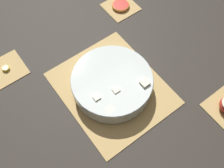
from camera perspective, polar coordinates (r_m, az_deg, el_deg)
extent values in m
plane|color=#2D2823|center=(1.00, 0.00, -0.94)|extent=(6.00, 6.00, 0.00)
cube|color=tan|center=(1.00, 0.00, -0.86)|extent=(0.42, 0.36, 0.01)
cube|color=#3D2D19|center=(0.95, 5.51, -7.26)|extent=(0.01, 0.35, 0.00)
cube|color=#3D2D19|center=(0.96, 3.23, -4.61)|extent=(0.01, 0.35, 0.00)
cube|color=#3D2D19|center=(0.98, 1.05, -2.05)|extent=(0.01, 0.35, 0.00)
cube|color=#3D2D19|center=(1.01, -1.03, 0.40)|extent=(0.01, 0.35, 0.00)
cube|color=#3D2D19|center=(1.03, -3.01, 2.74)|extent=(0.01, 0.35, 0.00)
cube|color=#3D2D19|center=(1.06, -4.89, 4.95)|extent=(0.01, 0.35, 0.00)
cube|color=#3D2D19|center=(1.05, 22.40, -3.44)|extent=(0.00, 0.14, 0.00)
cube|color=tan|center=(1.26, 1.89, 16.47)|extent=(0.14, 0.14, 0.01)
cube|color=#3D2D19|center=(1.24, 2.92, 15.61)|extent=(0.00, 0.14, 0.00)
cube|color=#3D2D19|center=(1.26, 1.89, 16.53)|extent=(0.00, 0.14, 0.00)
cube|color=#3D2D19|center=(1.28, 0.88, 17.41)|extent=(0.00, 0.14, 0.00)
cube|color=tan|center=(1.12, -22.02, 2.99)|extent=(0.14, 0.14, 0.01)
cube|color=#3D2D19|center=(1.10, -21.31, 1.81)|extent=(0.00, 0.14, 0.00)
cube|color=#3D2D19|center=(1.12, -22.05, 3.04)|extent=(0.00, 0.14, 0.00)
cube|color=#3D2D19|center=(1.14, -22.77, 4.21)|extent=(0.00, 0.14, 0.00)
cylinder|color=silver|center=(0.96, 0.00, 0.20)|extent=(0.29, 0.29, 0.07)
torus|color=silver|center=(0.94, 0.00, 1.03)|extent=(0.30, 0.30, 0.01)
cylinder|color=beige|center=(0.93, -0.77, -4.32)|extent=(0.03, 0.03, 0.01)
cylinder|color=beige|center=(0.98, 2.04, 1.92)|extent=(0.03, 0.03, 0.01)
cylinder|color=beige|center=(0.97, -1.30, 0.62)|extent=(0.03, 0.03, 0.01)
cylinder|color=beige|center=(0.98, -5.53, 1.80)|extent=(0.03, 0.03, 0.01)
cylinder|color=beige|center=(0.94, 1.57, -2.24)|extent=(0.03, 0.03, 0.01)
cylinder|color=beige|center=(0.94, 3.95, -1.52)|extent=(0.03, 0.03, 0.01)
cylinder|color=beige|center=(0.94, 2.49, 0.04)|extent=(0.03, 0.03, 0.01)
cylinder|color=beige|center=(1.00, -0.02, 4.12)|extent=(0.03, 0.03, 0.01)
cylinder|color=beige|center=(0.95, 0.90, 0.72)|extent=(0.03, 0.03, 0.01)
cylinder|color=beige|center=(0.97, -2.95, -2.20)|extent=(0.03, 0.03, 0.01)
cube|color=beige|center=(1.00, -2.58, 2.21)|extent=(0.02, 0.02, 0.02)
cube|color=beige|center=(0.95, 5.22, -2.18)|extent=(0.02, 0.02, 0.02)
cube|color=beige|center=(1.04, 0.76, 5.55)|extent=(0.03, 0.03, 0.03)
cube|color=beige|center=(0.90, -3.35, -3.15)|extent=(0.02, 0.02, 0.02)
cube|color=beige|center=(0.97, 0.01, 2.64)|extent=(0.03, 0.03, 0.03)
cube|color=beige|center=(0.98, 3.65, 3.26)|extent=(0.03, 0.03, 0.03)
cube|color=beige|center=(0.94, -2.37, -1.03)|extent=(0.03, 0.03, 0.03)
cube|color=beige|center=(0.89, -0.47, -5.79)|extent=(0.03, 0.03, 0.03)
cube|color=beige|center=(1.00, 5.02, 1.74)|extent=(0.02, 0.02, 0.02)
cube|color=beige|center=(0.93, 7.10, -0.01)|extent=(0.03, 0.03, 0.03)
cube|color=beige|center=(0.92, 0.86, -1.55)|extent=(0.02, 0.02, 0.02)
cube|color=beige|center=(0.94, 1.76, -4.77)|extent=(0.03, 0.03, 0.03)
cube|color=beige|center=(0.98, 6.83, 0.34)|extent=(0.03, 0.03, 0.03)
ellipsoid|color=red|center=(1.01, -2.86, 5.17)|extent=(0.03, 0.02, 0.01)
ellipsoid|color=#F9A338|center=(0.98, 0.91, 1.16)|extent=(0.03, 0.01, 0.01)
ellipsoid|color=#F9A338|center=(0.91, -2.12, -5.59)|extent=(0.03, 0.02, 0.01)
ellipsoid|color=red|center=(0.94, 3.90, -5.42)|extent=(0.03, 0.02, 0.01)
ellipsoid|color=red|center=(0.97, 5.64, 3.13)|extent=(0.02, 0.01, 0.01)
ellipsoid|color=#F9A338|center=(0.93, 0.55, -6.75)|extent=(0.03, 0.02, 0.01)
cylinder|color=beige|center=(1.12, -22.15, 3.19)|extent=(0.03, 0.03, 0.01)
torus|color=yellow|center=(1.12, -22.15, 3.19)|extent=(0.03, 0.03, 0.01)
cylinder|color=red|center=(1.25, 1.90, 16.77)|extent=(0.07, 0.07, 0.01)
torus|color=orange|center=(1.25, 1.90, 16.77)|extent=(0.08, 0.08, 0.01)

